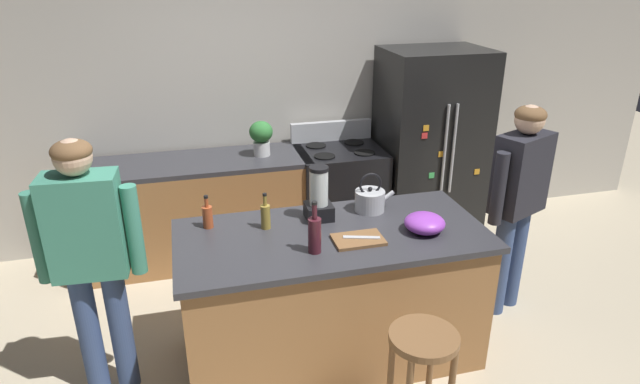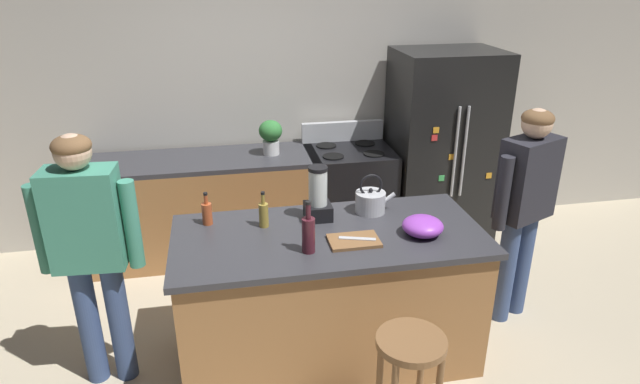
{
  "view_description": "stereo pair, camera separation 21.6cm",
  "coord_description": "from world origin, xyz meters",
  "px_view_note": "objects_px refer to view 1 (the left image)",
  "views": [
    {
      "loc": [
        -0.82,
        -2.85,
        2.45
      ],
      "look_at": [
        0.0,
        0.3,
        1.06
      ],
      "focal_mm": 30.46,
      "sensor_mm": 36.0,
      "label": 1
    },
    {
      "loc": [
        -0.61,
        -2.9,
        2.45
      ],
      "look_at": [
        0.0,
        0.3,
        1.06
      ],
      "focal_mm": 30.46,
      "sensor_mm": 36.0,
      "label": 2
    }
  ],
  "objects_px": {
    "person_by_sink_right": "(519,192)",
    "tea_kettle": "(370,200)",
    "person_by_island_left": "(90,249)",
    "mixing_bowl": "(425,223)",
    "stove_range": "(339,196)",
    "potted_plant": "(261,136)",
    "bottle_vinegar": "(266,216)",
    "blender_appliance": "(319,197)",
    "bottle_wine": "(315,234)",
    "refrigerator": "(430,146)",
    "bottle_cooking_sauce": "(208,216)",
    "bar_stool": "(422,361)",
    "cutting_board": "(358,240)",
    "chef_knife": "(362,237)",
    "kitchen_island": "(332,295)"
  },
  "relations": [
    {
      "from": "blender_appliance",
      "to": "bottle_cooking_sauce",
      "type": "xyz_separation_m",
      "value": [
        -0.7,
        0.05,
        -0.07
      ]
    },
    {
      "from": "blender_appliance",
      "to": "bottle_wine",
      "type": "height_order",
      "value": "blender_appliance"
    },
    {
      "from": "bottle_wine",
      "to": "bar_stool",
      "type": "bearing_deg",
      "value": -56.36
    },
    {
      "from": "kitchen_island",
      "to": "stove_range",
      "type": "bearing_deg",
      "value": 71.82
    },
    {
      "from": "potted_plant",
      "to": "mixing_bowl",
      "type": "distance_m",
      "value": 1.83
    },
    {
      "from": "person_by_sink_right",
      "to": "blender_appliance",
      "type": "relative_size",
      "value": 4.43
    },
    {
      "from": "person_by_island_left",
      "to": "bottle_vinegar",
      "type": "xyz_separation_m",
      "value": [
        1.01,
        0.13,
        0.02
      ]
    },
    {
      "from": "stove_range",
      "to": "bottle_cooking_sauce",
      "type": "height_order",
      "value": "bottle_cooking_sauce"
    },
    {
      "from": "bottle_cooking_sauce",
      "to": "person_by_island_left",
      "type": "bearing_deg",
      "value": -161.07
    },
    {
      "from": "mixing_bowl",
      "to": "refrigerator",
      "type": "bearing_deg",
      "value": 63.62
    },
    {
      "from": "chef_knife",
      "to": "mixing_bowl",
      "type": "bearing_deg",
      "value": 20.04
    },
    {
      "from": "potted_plant",
      "to": "bottle_cooking_sauce",
      "type": "relative_size",
      "value": 1.39
    },
    {
      "from": "tea_kettle",
      "to": "refrigerator",
      "type": "bearing_deg",
      "value": 50.49
    },
    {
      "from": "tea_kettle",
      "to": "bottle_cooking_sauce",
      "type": "bearing_deg",
      "value": 179.02
    },
    {
      "from": "person_by_island_left",
      "to": "blender_appliance",
      "type": "distance_m",
      "value": 1.38
    },
    {
      "from": "tea_kettle",
      "to": "cutting_board",
      "type": "distance_m",
      "value": 0.45
    },
    {
      "from": "person_by_sink_right",
      "to": "bottle_wine",
      "type": "height_order",
      "value": "person_by_sink_right"
    },
    {
      "from": "refrigerator",
      "to": "person_by_island_left",
      "type": "xyz_separation_m",
      "value": [
        -2.76,
        -1.46,
        0.09
      ]
    },
    {
      "from": "person_by_sink_right",
      "to": "bar_stool",
      "type": "relative_size",
      "value": 2.21
    },
    {
      "from": "bar_stool",
      "to": "chef_knife",
      "type": "height_order",
      "value": "chef_knife"
    },
    {
      "from": "bottle_vinegar",
      "to": "person_by_island_left",
      "type": "bearing_deg",
      "value": -172.91
    },
    {
      "from": "potted_plant",
      "to": "tea_kettle",
      "type": "distance_m",
      "value": 1.4
    },
    {
      "from": "person_by_island_left",
      "to": "cutting_board",
      "type": "height_order",
      "value": "person_by_island_left"
    },
    {
      "from": "person_by_sink_right",
      "to": "bar_stool",
      "type": "bearing_deg",
      "value": -139.04
    },
    {
      "from": "refrigerator",
      "to": "bar_stool",
      "type": "xyz_separation_m",
      "value": [
        -1.11,
        -2.32,
        -0.33
      ]
    },
    {
      "from": "stove_range",
      "to": "person_by_sink_right",
      "type": "relative_size",
      "value": 0.69
    },
    {
      "from": "person_by_sink_right",
      "to": "cutting_board",
      "type": "distance_m",
      "value": 1.34
    },
    {
      "from": "person_by_sink_right",
      "to": "tea_kettle",
      "type": "xyz_separation_m",
      "value": [
        -1.08,
        0.07,
        0.04
      ]
    },
    {
      "from": "kitchen_island",
      "to": "bottle_wine",
      "type": "distance_m",
      "value": 0.63
    },
    {
      "from": "bar_stool",
      "to": "blender_appliance",
      "type": "height_order",
      "value": "blender_appliance"
    },
    {
      "from": "bottle_cooking_sauce",
      "to": "tea_kettle",
      "type": "distance_m",
      "value": 1.06
    },
    {
      "from": "blender_appliance",
      "to": "tea_kettle",
      "type": "relative_size",
      "value": 1.29
    },
    {
      "from": "blender_appliance",
      "to": "bottle_cooking_sauce",
      "type": "bearing_deg",
      "value": 175.79
    },
    {
      "from": "kitchen_island",
      "to": "bar_stool",
      "type": "xyz_separation_m",
      "value": [
        0.25,
        -0.82,
        0.09
      ]
    },
    {
      "from": "bottle_cooking_sauce",
      "to": "mixing_bowl",
      "type": "xyz_separation_m",
      "value": [
        1.29,
        -0.39,
        -0.02
      ]
    },
    {
      "from": "stove_range",
      "to": "bottle_wine",
      "type": "bearing_deg",
      "value": -111.02
    },
    {
      "from": "refrigerator",
      "to": "cutting_board",
      "type": "xyz_separation_m",
      "value": [
        -1.24,
        -1.64,
        0.04
      ]
    },
    {
      "from": "person_by_island_left",
      "to": "bottle_cooking_sauce",
      "type": "xyz_separation_m",
      "value": [
        0.67,
        0.23,
        0.02
      ]
    },
    {
      "from": "person_by_island_left",
      "to": "mixing_bowl",
      "type": "height_order",
      "value": "person_by_island_left"
    },
    {
      "from": "tea_kettle",
      "to": "person_by_sink_right",
      "type": "bearing_deg",
      "value": -3.46
    },
    {
      "from": "person_by_island_left",
      "to": "cutting_board",
      "type": "xyz_separation_m",
      "value": [
        1.52,
        -0.19,
        -0.05
      ]
    },
    {
      "from": "potted_plant",
      "to": "bottle_vinegar",
      "type": "bearing_deg",
      "value": -97.98
    },
    {
      "from": "bottle_vinegar",
      "to": "bar_stool",
      "type": "bearing_deg",
      "value": -57.42
    },
    {
      "from": "person_by_island_left",
      "to": "mixing_bowl",
      "type": "xyz_separation_m",
      "value": [
        1.95,
        -0.17,
        -0.0
      ]
    },
    {
      "from": "stove_range",
      "to": "potted_plant",
      "type": "distance_m",
      "value": 0.93
    },
    {
      "from": "bar_stool",
      "to": "bottle_wine",
      "type": "xyz_separation_m",
      "value": [
        -0.41,
        0.62,
        0.48
      ]
    },
    {
      "from": "bottle_vinegar",
      "to": "chef_knife",
      "type": "bearing_deg",
      "value": -30.72
    },
    {
      "from": "person_by_island_left",
      "to": "tea_kettle",
      "type": "distance_m",
      "value": 1.74
    },
    {
      "from": "blender_appliance",
      "to": "cutting_board",
      "type": "relative_size",
      "value": 1.19
    },
    {
      "from": "refrigerator",
      "to": "bottle_wine",
      "type": "xyz_separation_m",
      "value": [
        -1.52,
        -1.7,
        0.15
      ]
    }
  ]
}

